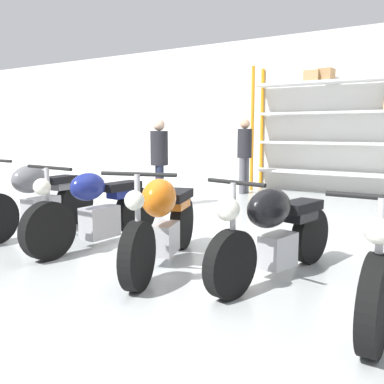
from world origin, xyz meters
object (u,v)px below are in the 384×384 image
(motorcycle_orange, at_px, (163,220))
(person_near_rack, at_px, (245,150))
(motorcycle_grey, at_px, (37,200))
(motorcycle_blue, at_px, (97,210))
(person_browsing, at_px, (159,156))
(motorcycle_black, at_px, (275,230))
(shelving_rack, at_px, (352,123))

(motorcycle_orange, height_order, person_near_rack, person_near_rack)
(motorcycle_grey, relative_size, motorcycle_orange, 1.02)
(person_near_rack, bearing_deg, motorcycle_blue, 100.19)
(motorcycle_blue, relative_size, person_near_rack, 1.23)
(motorcycle_grey, xyz_separation_m, person_browsing, (0.23, 2.50, 0.48))
(motorcycle_black, xyz_separation_m, person_near_rack, (-2.69, 4.90, 0.50))
(person_browsing, bearing_deg, person_near_rack, -148.29)
(motorcycle_blue, distance_m, motorcycle_black, 2.28)
(motorcycle_grey, distance_m, person_browsing, 2.55)
(person_browsing, distance_m, person_near_rack, 2.48)
(person_browsing, bearing_deg, motorcycle_black, 97.09)
(shelving_rack, distance_m, person_near_rack, 2.32)
(motorcycle_grey, relative_size, person_near_rack, 1.23)
(motorcycle_orange, height_order, motorcycle_black, motorcycle_orange)
(motorcycle_grey, xyz_separation_m, person_near_rack, (0.78, 4.91, 0.51))
(motorcycle_orange, relative_size, person_browsing, 1.24)
(motorcycle_grey, height_order, person_browsing, person_browsing)
(motorcycle_orange, xyz_separation_m, motorcycle_black, (1.13, 0.25, -0.02))
(shelving_rack, height_order, person_near_rack, shelving_rack)
(shelving_rack, xyz_separation_m, motorcycle_black, (0.62, -5.78, -1.09))
(motorcycle_black, bearing_deg, motorcycle_grey, -78.88)
(motorcycle_blue, relative_size, person_browsing, 1.27)
(motorcycle_black, bearing_deg, person_near_rack, -140.31)
(motorcycle_blue, height_order, motorcycle_orange, motorcycle_orange)
(motorcycle_orange, relative_size, motorcycle_black, 1.02)
(motorcycle_orange, distance_m, person_near_rack, 5.40)
(motorcycle_grey, distance_m, motorcycle_blue, 1.19)
(motorcycle_orange, bearing_deg, shelving_rack, 157.21)
(motorcycle_orange, bearing_deg, person_browsing, -160.34)
(motorcycle_grey, bearing_deg, person_near_rack, 168.12)
(person_browsing, bearing_deg, motorcycle_blue, 65.21)
(shelving_rack, distance_m, motorcycle_grey, 6.55)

